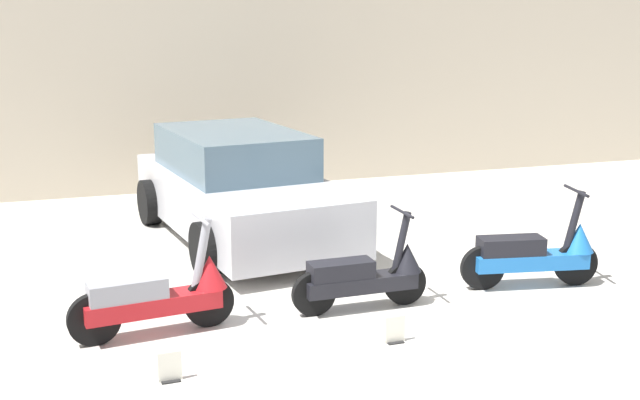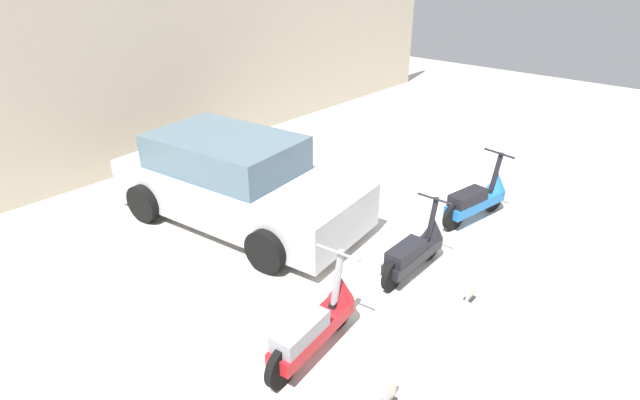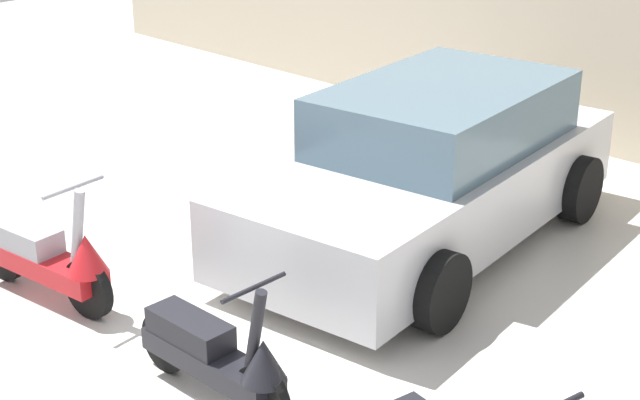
% 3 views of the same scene
% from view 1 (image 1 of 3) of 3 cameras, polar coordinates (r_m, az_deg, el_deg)
% --- Properties ---
extents(ground_plane, '(28.00, 28.00, 0.00)m').
position_cam_1_polar(ground_plane, '(7.71, 6.06, -9.79)').
color(ground_plane, beige).
extents(wall_back, '(19.60, 0.12, 3.99)m').
position_cam_1_polar(wall_back, '(14.06, -6.16, 8.95)').
color(wall_back, beige).
rests_on(wall_back, ground_plane).
extents(scooter_front_left, '(1.59, 0.57, 1.11)m').
position_cam_1_polar(scooter_front_left, '(7.79, -11.32, -6.62)').
color(scooter_front_left, black).
rests_on(scooter_front_left, ground_plane).
extents(scooter_front_right, '(1.47, 0.53, 1.02)m').
position_cam_1_polar(scooter_front_right, '(8.30, 3.31, -5.37)').
color(scooter_front_right, black).
rests_on(scooter_front_right, ground_plane).
extents(scooter_front_center, '(1.57, 0.63, 1.11)m').
position_cam_1_polar(scooter_front_center, '(9.26, 15.13, -3.66)').
color(scooter_front_center, black).
rests_on(scooter_front_center, ground_plane).
extents(car_rear_left, '(2.47, 4.47, 1.45)m').
position_cam_1_polar(car_rear_left, '(10.89, -5.79, 0.87)').
color(car_rear_left, '#B7B7BC').
rests_on(car_rear_left, ground_plane).
extents(placard_near_left_scooter, '(0.20, 0.13, 0.26)m').
position_cam_1_polar(placard_near_left_scooter, '(6.93, -10.64, -11.66)').
color(placard_near_left_scooter, black).
rests_on(placard_near_left_scooter, ground_plane).
extents(placard_near_right_scooter, '(0.20, 0.12, 0.26)m').
position_cam_1_polar(placard_near_right_scooter, '(7.58, 5.33, -9.23)').
color(placard_near_right_scooter, black).
rests_on(placard_near_right_scooter, ground_plane).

